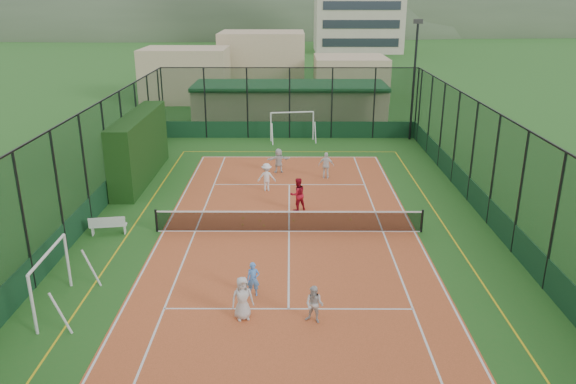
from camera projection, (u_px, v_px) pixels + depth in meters
name	position (u px, v px, depth m)	size (l,w,h in m)	color
ground	(289.00, 232.00, 24.56)	(300.00, 300.00, 0.00)	#266221
court_slab	(289.00, 232.00, 24.56)	(11.17, 23.97, 0.01)	#A24C24
tennis_net	(289.00, 221.00, 24.38)	(11.67, 0.12, 1.06)	black
perimeter_fence	(289.00, 177.00, 23.73)	(18.12, 34.12, 5.00)	black
floodlight_ne	(414.00, 81.00, 38.80)	(0.60, 0.26, 8.25)	black
clubhouse	(290.00, 103.00, 44.78)	(15.20, 7.20, 3.15)	tan
distant_hills	(290.00, 29.00, 165.97)	(200.00, 60.00, 24.00)	#384C33
hedge_left	(140.00, 147.00, 31.06)	(1.25, 8.34, 3.65)	black
white_bench	(108.00, 225.00, 24.19)	(1.53, 0.42, 0.86)	white
futsal_goal_near	(51.00, 281.00, 18.28)	(0.90, 3.09, 1.99)	white
futsal_goal_far	(292.00, 126.00, 39.53)	(3.12, 0.91, 2.02)	white
child_near_left	(242.00, 298.00, 17.75)	(0.71, 0.46, 1.46)	silver
child_near_mid	(253.00, 279.00, 19.19)	(0.44, 0.29, 1.22)	#5290E8
child_near_right	(314.00, 305.00, 17.59)	(0.61, 0.47, 1.25)	silver
child_far_left	(267.00, 177.00, 29.44)	(0.96, 0.55, 1.49)	white
child_far_right	(326.00, 165.00, 31.45)	(0.88, 0.36, 1.50)	white
child_far_back	(279.00, 160.00, 32.46)	(1.33, 0.42, 1.44)	silver
coach	(298.00, 194.00, 26.72)	(0.78, 0.61, 1.61)	#AC1225
tennis_balls	(276.00, 221.00, 25.58)	(5.04, 0.96, 0.07)	#CCE033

